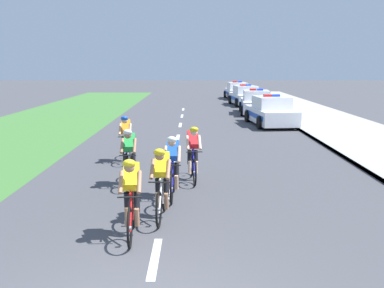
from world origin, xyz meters
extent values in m
cube|color=#A3A099|center=(7.97, 14.00, 0.06)|extent=(4.51, 60.00, 0.12)
cube|color=#9E9E99|center=(5.79, 14.00, 0.07)|extent=(0.16, 60.00, 0.13)
cube|color=#3D7033|center=(-7.29, 14.00, 0.00)|extent=(7.00, 60.00, 0.01)
cube|color=white|center=(0.00, 1.87, 0.00)|extent=(0.14, 1.60, 0.01)
cube|color=white|center=(0.00, 5.87, 0.00)|extent=(0.14, 1.60, 0.01)
cube|color=white|center=(0.00, 9.87, 0.00)|extent=(0.14, 1.60, 0.01)
cube|color=white|center=(0.00, 13.87, 0.00)|extent=(0.14, 1.60, 0.01)
cube|color=white|center=(0.00, 17.87, 0.00)|extent=(0.14, 1.60, 0.01)
cube|color=white|center=(0.00, 21.87, 0.00)|extent=(0.14, 1.60, 0.01)
cube|color=white|center=(0.00, 25.87, 0.00)|extent=(0.14, 1.60, 0.01)
torus|color=black|center=(-0.46, 2.28, 0.36)|extent=(0.08, 0.73, 0.72)
cylinder|color=#99999E|center=(-0.46, 2.28, 0.36)|extent=(0.06, 0.06, 0.06)
torus|color=black|center=(-0.51, 3.28, 0.36)|extent=(0.08, 0.73, 0.72)
cylinder|color=#99999E|center=(-0.51, 3.28, 0.36)|extent=(0.06, 0.06, 0.06)
cylinder|color=#B21919|center=(-0.48, 2.73, 0.90)|extent=(0.06, 0.55, 0.04)
cylinder|color=#B21919|center=(-0.47, 2.55, 0.58)|extent=(0.07, 0.48, 0.63)
cylinder|color=#B21919|center=(-0.49, 2.93, 0.60)|extent=(0.04, 0.04, 0.65)
cylinder|color=black|center=(-0.47, 2.38, 0.88)|extent=(0.42, 0.05, 0.03)
cube|color=black|center=(-0.49, 2.93, 0.94)|extent=(0.11, 0.22, 0.05)
cube|color=yellow|center=(-0.49, 2.80, 1.14)|extent=(0.31, 0.56, 0.46)
cube|color=black|center=(-0.49, 2.92, 0.98)|extent=(0.29, 0.21, 0.18)
cylinder|color=black|center=(-0.40, 2.87, 0.64)|extent=(0.12, 0.23, 0.40)
cylinder|color=#9E7051|center=(-0.40, 2.79, 0.37)|extent=(0.10, 0.16, 0.36)
cylinder|color=black|center=(-0.58, 2.86, 0.64)|extent=(0.12, 0.17, 0.40)
cylinder|color=#9E7051|center=(-0.58, 2.78, 0.37)|extent=(0.10, 0.13, 0.36)
cylinder|color=#9E7051|center=(-0.32, 2.59, 1.09)|extent=(0.10, 0.40, 0.35)
cylinder|color=#9E7051|center=(-0.64, 2.58, 1.09)|extent=(0.10, 0.40, 0.35)
sphere|color=#9E7051|center=(-0.47, 2.50, 1.38)|extent=(0.19, 0.19, 0.19)
ellipsoid|color=yellow|center=(-0.47, 2.49, 1.45)|extent=(0.25, 0.33, 0.24)
torus|color=black|center=(-0.03, 3.25, 0.36)|extent=(0.08, 0.73, 0.72)
cylinder|color=#99999E|center=(-0.03, 3.25, 0.36)|extent=(0.06, 0.06, 0.06)
torus|color=black|center=(0.02, 4.24, 0.36)|extent=(0.08, 0.73, 0.72)
cylinder|color=#99999E|center=(0.02, 4.24, 0.36)|extent=(0.06, 0.06, 0.06)
cylinder|color=white|center=(-0.01, 3.69, 0.90)|extent=(0.07, 0.55, 0.04)
cylinder|color=white|center=(-0.02, 3.52, 0.58)|extent=(0.07, 0.48, 0.63)
cylinder|color=white|center=(0.00, 3.89, 0.60)|extent=(0.04, 0.04, 0.65)
cylinder|color=black|center=(-0.03, 3.34, 0.88)|extent=(0.42, 0.05, 0.03)
cube|color=black|center=(0.00, 3.89, 0.94)|extent=(0.11, 0.23, 0.05)
cube|color=yellow|center=(0.00, 3.77, 1.14)|extent=(0.31, 0.55, 0.47)
cube|color=black|center=(0.00, 3.88, 0.98)|extent=(0.29, 0.21, 0.18)
cylinder|color=black|center=(0.09, 3.83, 0.64)|extent=(0.12, 0.23, 0.40)
cylinder|color=#9E7051|center=(0.09, 3.75, 0.37)|extent=(0.10, 0.16, 0.36)
cylinder|color=black|center=(-0.09, 3.84, 0.64)|extent=(0.12, 0.17, 0.40)
cylinder|color=#9E7051|center=(-0.09, 3.76, 0.37)|extent=(0.10, 0.13, 0.36)
cylinder|color=#9E7051|center=(0.14, 3.55, 1.09)|extent=(0.10, 0.40, 0.35)
cylinder|color=#9E7051|center=(-0.17, 3.56, 1.09)|extent=(0.10, 0.40, 0.35)
sphere|color=#9E7051|center=(-0.02, 3.47, 1.38)|extent=(0.19, 0.19, 0.19)
ellipsoid|color=yellow|center=(-0.02, 3.46, 1.45)|extent=(0.25, 0.33, 0.24)
torus|color=black|center=(0.15, 4.70, 0.36)|extent=(0.05, 0.72, 0.72)
cylinder|color=#99999E|center=(0.15, 4.70, 0.36)|extent=(0.06, 0.06, 0.06)
torus|color=black|center=(0.16, 5.70, 0.36)|extent=(0.05, 0.72, 0.72)
cylinder|color=#99999E|center=(0.16, 5.70, 0.36)|extent=(0.06, 0.06, 0.06)
cylinder|color=#1E1E99|center=(0.15, 5.15, 0.90)|extent=(0.04, 0.55, 0.04)
cylinder|color=#1E1E99|center=(0.15, 4.98, 0.58)|extent=(0.05, 0.48, 0.63)
cylinder|color=#1E1E99|center=(0.16, 5.35, 0.60)|extent=(0.04, 0.04, 0.65)
cylinder|color=black|center=(0.15, 4.80, 0.88)|extent=(0.42, 0.03, 0.03)
cube|color=black|center=(0.16, 5.35, 0.94)|extent=(0.10, 0.22, 0.05)
cube|color=blue|center=(0.16, 5.23, 1.14)|extent=(0.29, 0.55, 0.45)
cube|color=black|center=(0.16, 5.34, 0.98)|extent=(0.28, 0.20, 0.18)
cylinder|color=black|center=(0.25, 5.29, 0.64)|extent=(0.11, 0.22, 0.40)
cylinder|color=tan|center=(0.24, 5.21, 0.37)|extent=(0.09, 0.15, 0.36)
cylinder|color=black|center=(0.07, 5.29, 0.64)|extent=(0.11, 0.17, 0.40)
cylinder|color=tan|center=(0.06, 5.21, 0.37)|extent=(0.09, 0.12, 0.36)
cylinder|color=tan|center=(0.31, 5.01, 1.09)|extent=(0.08, 0.40, 0.35)
cylinder|color=tan|center=(-0.01, 5.01, 1.09)|extent=(0.08, 0.40, 0.35)
sphere|color=tan|center=(0.15, 4.93, 1.38)|extent=(0.19, 0.19, 0.19)
ellipsoid|color=white|center=(0.15, 4.92, 1.45)|extent=(0.23, 0.32, 0.24)
torus|color=black|center=(-0.99, 5.78, 0.36)|extent=(0.07, 0.73, 0.72)
cylinder|color=#99999E|center=(-0.99, 5.78, 0.36)|extent=(0.06, 0.06, 0.06)
torus|color=black|center=(-1.03, 6.78, 0.36)|extent=(0.07, 0.73, 0.72)
cylinder|color=#99999E|center=(-1.03, 6.78, 0.36)|extent=(0.06, 0.06, 0.06)
cylinder|color=silver|center=(-1.01, 6.23, 0.90)|extent=(0.05, 0.55, 0.04)
cylinder|color=silver|center=(-1.00, 6.05, 0.58)|extent=(0.06, 0.48, 0.63)
cylinder|color=silver|center=(-1.01, 6.43, 0.60)|extent=(0.04, 0.04, 0.65)
cylinder|color=black|center=(-1.00, 5.88, 0.88)|extent=(0.42, 0.04, 0.03)
cube|color=black|center=(-1.01, 6.43, 0.94)|extent=(0.11, 0.22, 0.05)
cube|color=green|center=(-1.01, 6.30, 1.14)|extent=(0.30, 0.56, 0.44)
cube|color=black|center=(-1.01, 6.42, 0.98)|extent=(0.29, 0.21, 0.18)
cylinder|color=black|center=(-0.92, 6.37, 0.64)|extent=(0.12, 0.23, 0.40)
cylinder|color=#9E7051|center=(-0.92, 6.29, 0.37)|extent=(0.09, 0.16, 0.36)
cylinder|color=black|center=(-1.10, 6.37, 0.64)|extent=(0.12, 0.17, 0.40)
cylinder|color=#9E7051|center=(-1.10, 6.29, 0.37)|extent=(0.09, 0.13, 0.36)
cylinder|color=#9E7051|center=(-0.84, 6.10, 1.09)|extent=(0.09, 0.40, 0.35)
cylinder|color=#9E7051|center=(-1.16, 6.08, 1.09)|extent=(0.09, 0.40, 0.35)
sphere|color=#9E7051|center=(-1.00, 6.00, 1.38)|extent=(0.19, 0.19, 0.19)
ellipsoid|color=white|center=(-1.00, 6.00, 1.45)|extent=(0.24, 0.32, 0.24)
torus|color=black|center=(0.68, 6.24, 0.36)|extent=(0.10, 0.73, 0.72)
cylinder|color=#99999E|center=(0.68, 6.24, 0.36)|extent=(0.06, 0.06, 0.06)
torus|color=black|center=(0.59, 7.23, 0.36)|extent=(0.10, 0.73, 0.72)
cylinder|color=#99999E|center=(0.59, 7.23, 0.36)|extent=(0.06, 0.06, 0.06)
cylinder|color=#1E1E99|center=(0.64, 6.68, 0.90)|extent=(0.08, 0.55, 0.04)
cylinder|color=#1E1E99|center=(0.66, 6.51, 0.58)|extent=(0.08, 0.48, 0.63)
cylinder|color=#1E1E99|center=(0.62, 6.88, 0.60)|extent=(0.04, 0.04, 0.65)
cylinder|color=black|center=(0.67, 6.34, 0.88)|extent=(0.42, 0.06, 0.03)
cube|color=black|center=(0.62, 6.88, 0.94)|extent=(0.12, 0.23, 0.05)
cube|color=red|center=(0.63, 6.76, 1.14)|extent=(0.32, 0.56, 0.46)
cube|color=black|center=(0.62, 6.87, 0.98)|extent=(0.30, 0.22, 0.18)
cylinder|color=black|center=(0.72, 6.83, 0.64)|extent=(0.13, 0.23, 0.40)
cylinder|color=beige|center=(0.73, 6.75, 0.37)|extent=(0.10, 0.16, 0.36)
cylinder|color=black|center=(0.54, 6.82, 0.64)|extent=(0.12, 0.18, 0.40)
cylinder|color=beige|center=(0.55, 6.74, 0.37)|extent=(0.10, 0.13, 0.36)
cylinder|color=beige|center=(0.81, 6.56, 1.09)|extent=(0.11, 0.41, 0.35)
cylinder|color=beige|center=(0.49, 6.53, 1.09)|extent=(0.11, 0.41, 0.35)
sphere|color=beige|center=(0.66, 6.46, 1.38)|extent=(0.19, 0.19, 0.19)
ellipsoid|color=yellow|center=(0.66, 6.45, 1.45)|extent=(0.26, 0.33, 0.24)
torus|color=black|center=(-1.50, 8.64, 0.36)|extent=(0.08, 0.73, 0.72)
cylinder|color=#99999E|center=(-1.50, 8.64, 0.36)|extent=(0.06, 0.06, 0.06)
torus|color=black|center=(-1.55, 9.64, 0.36)|extent=(0.08, 0.73, 0.72)
cylinder|color=#99999E|center=(-1.55, 9.64, 0.36)|extent=(0.06, 0.06, 0.06)
cylinder|color=#1E1E99|center=(-1.52, 9.09, 0.90)|extent=(0.06, 0.55, 0.04)
cylinder|color=#1E1E99|center=(-1.51, 8.91, 0.58)|extent=(0.07, 0.48, 0.63)
cylinder|color=#1E1E99|center=(-1.53, 9.29, 0.60)|extent=(0.04, 0.04, 0.65)
cylinder|color=black|center=(-1.50, 8.74, 0.88)|extent=(0.42, 0.05, 0.03)
cube|color=black|center=(-1.53, 9.29, 0.94)|extent=(0.11, 0.22, 0.05)
cube|color=orange|center=(-1.52, 9.16, 1.14)|extent=(0.31, 0.57, 0.44)
cube|color=black|center=(-1.53, 9.28, 0.98)|extent=(0.29, 0.21, 0.18)
cylinder|color=black|center=(-1.44, 9.23, 0.64)|extent=(0.12, 0.23, 0.40)
cylinder|color=tan|center=(-1.43, 9.15, 0.37)|extent=(0.10, 0.16, 0.36)
cylinder|color=black|center=(-1.62, 9.22, 0.64)|extent=(0.12, 0.17, 0.40)
cylinder|color=tan|center=(-1.61, 9.14, 0.37)|extent=(0.10, 0.13, 0.36)
cylinder|color=tan|center=(-1.35, 8.96, 1.09)|extent=(0.10, 0.40, 0.35)
cylinder|color=tan|center=(-1.67, 8.94, 1.09)|extent=(0.10, 0.40, 0.35)
sphere|color=tan|center=(-1.51, 8.86, 1.38)|extent=(0.19, 0.19, 0.19)
ellipsoid|color=blue|center=(-1.51, 8.85, 1.45)|extent=(0.25, 0.33, 0.24)
cube|color=white|center=(4.66, 17.83, 0.52)|extent=(2.19, 4.55, 0.72)
cube|color=white|center=(4.67, 17.73, 1.18)|extent=(1.76, 2.24, 0.60)
cube|color=#283342|center=(4.57, 18.74, 1.16)|extent=(1.44, 0.22, 0.51)
cube|color=#1947B2|center=(3.78, 17.75, 0.54)|extent=(0.38, 3.72, 0.24)
cube|color=#1947B2|center=(5.54, 17.92, 0.54)|extent=(0.38, 3.72, 0.24)
cube|color=red|center=(4.45, 17.71, 1.54)|extent=(0.42, 0.22, 0.11)
cube|color=blue|center=(4.89, 17.76, 1.54)|extent=(0.42, 0.22, 0.11)
cylinder|color=black|center=(3.63, 19.10, 0.32)|extent=(0.26, 0.66, 0.64)
cylinder|color=black|center=(5.42, 19.28, 0.32)|extent=(0.26, 0.66, 0.64)
cylinder|color=black|center=(3.90, 16.39, 0.32)|extent=(0.26, 0.66, 0.64)
cylinder|color=black|center=(5.69, 16.57, 0.32)|extent=(0.26, 0.66, 0.64)
cube|color=white|center=(4.66, 23.15, 0.52)|extent=(2.08, 4.52, 0.72)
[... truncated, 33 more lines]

